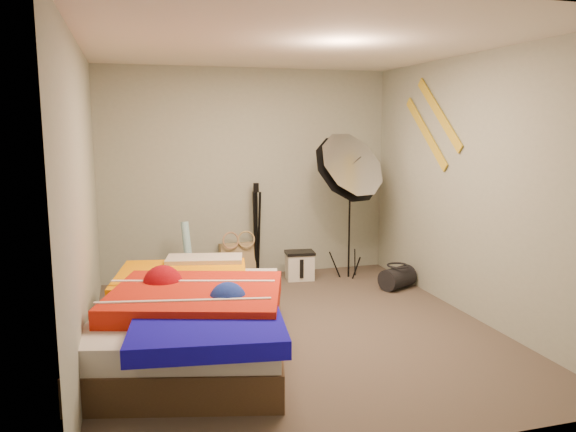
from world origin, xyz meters
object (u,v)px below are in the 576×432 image
object	(u,v)px
bed	(194,318)
photo_umbrella	(347,170)
camera_tripod	(256,223)
wrapping_roll	(188,256)
duffel_bag	(397,278)
camera_case	(300,266)
tote_bag	(238,260)

from	to	relation	value
bed	photo_umbrella	bearing A→B (deg)	40.19
bed	camera_tripod	size ratio (longest dim) A/B	2.10
wrapping_roll	photo_umbrella	world-z (taller)	photo_umbrella
duffel_bag	bed	xyz separation A→B (m)	(-2.43, -1.20, 0.18)
wrapping_roll	duffel_bag	distance (m)	2.38
camera_case	photo_umbrella	xyz separation A→B (m)	(0.50, -0.20, 1.16)
tote_bag	bed	bearing A→B (deg)	-112.50
tote_bag	photo_umbrella	world-z (taller)	photo_umbrella
camera_case	tote_bag	bearing A→B (deg)	162.71
duffel_bag	bed	size ratio (longest dim) A/B	0.17
camera_case	duffel_bag	distance (m)	1.16
bed	camera_tripod	bearing A→B (deg)	64.70
tote_bag	duffel_bag	world-z (taller)	tote_bag
photo_umbrella	duffel_bag	bearing A→B (deg)	-46.10
bed	tote_bag	bearing A→B (deg)	70.20
wrapping_roll	photo_umbrella	distance (m)	2.06
tote_bag	wrapping_roll	bearing A→B (deg)	-155.81
bed	photo_umbrella	world-z (taller)	photo_umbrella
tote_bag	photo_umbrella	bearing A→B (deg)	-25.28
camera_case	photo_umbrella	distance (m)	1.28
tote_bag	bed	world-z (taller)	bed
photo_umbrella	camera_tripod	size ratio (longest dim) A/B	1.60
duffel_bag	camera_tripod	bearing A→B (deg)	120.55
tote_bag	wrapping_roll	distance (m)	0.72
duffel_bag	bed	world-z (taller)	bed
wrapping_roll	camera_tripod	bearing A→B (deg)	18.56
camera_case	photo_umbrella	bearing A→B (deg)	-16.34
wrapping_roll	duffel_bag	world-z (taller)	wrapping_roll
wrapping_roll	bed	xyz separation A→B (m)	(-0.16, -1.85, -0.08)
duffel_bag	bed	distance (m)	2.72
tote_bag	duffel_bag	xyz separation A→B (m)	(1.65, -0.97, -0.09)
wrapping_roll	tote_bag	bearing A→B (deg)	26.89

